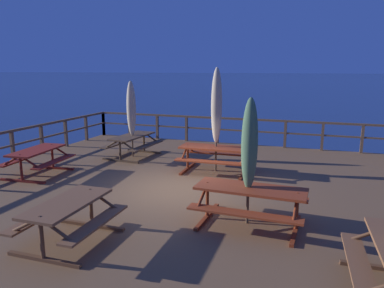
{
  "coord_description": "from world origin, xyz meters",
  "views": [
    {
      "loc": [
        3.29,
        -8.34,
        3.82
      ],
      "look_at": [
        0.0,
        0.92,
        1.78
      ],
      "focal_mm": 34.04,
      "sensor_mm": 36.0,
      "label": 1
    }
  ],
  "objects": [
    {
      "name": "picnic_table_back_right",
      "position": [
        2.1,
        -1.57,
        1.34
      ],
      "size": [
        2.18,
        1.46,
        0.78
      ],
      "color": "#993819",
      "rests_on": "wooden_deck"
    },
    {
      "name": "picnic_table_mid_right",
      "position": [
        -4.34,
        -0.22,
        1.33
      ],
      "size": [
        1.57,
        1.9,
        0.78
      ],
      "color": "maroon",
      "rests_on": "wooden_deck"
    },
    {
      "name": "picnic_table_back_left",
      "position": [
        0.42,
        1.83,
        1.34
      ],
      "size": [
        2.15,
        1.47,
        0.78
      ],
      "color": "#993819",
      "rests_on": "wooden_deck"
    },
    {
      "name": "patio_umbrella_short_front",
      "position": [
        -2.86,
        2.74,
        2.45
      ],
      "size": [
        0.32,
        0.32,
        2.64
      ],
      "color": "#4C3828",
      "rests_on": "wooden_deck"
    },
    {
      "name": "picnic_table_mid_left",
      "position": [
        -0.78,
        -3.4,
        1.33
      ],
      "size": [
        1.44,
        1.76,
        0.78
      ],
      "color": "brown",
      "rests_on": "wooden_deck"
    },
    {
      "name": "patio_umbrella_short_mid",
      "position": [
        2.04,
        -1.52,
        2.38
      ],
      "size": [
        0.32,
        0.32,
        2.53
      ],
      "color": "#4C3828",
      "rests_on": "wooden_deck"
    },
    {
      "name": "railing_waterside_far",
      "position": [
        -0.0,
        6.0,
        1.5
      ],
      "size": [
        12.42,
        0.1,
        1.09
      ],
      "color": "brown",
      "rests_on": "wooden_deck"
    },
    {
      "name": "picnic_table_front_left",
      "position": [
        -2.84,
        2.7,
        1.33
      ],
      "size": [
        1.53,
        1.98,
        0.78
      ],
      "color": "brown",
      "rests_on": "wooden_deck"
    },
    {
      "name": "ground_plane",
      "position": [
        0.0,
        0.0,
        0.0
      ],
      "size": [
        600.0,
        600.0,
        0.0
      ],
      "primitive_type": "plane",
      "color": "navy"
    },
    {
      "name": "wooden_deck",
      "position": [
        0.0,
        0.0,
        0.39
      ],
      "size": [
        12.62,
        12.31,
        0.78
      ],
      "primitive_type": "cube",
      "color": "brown",
      "rests_on": "ground"
    },
    {
      "name": "patio_umbrella_tall_mid_right",
      "position": [
        0.41,
        1.91,
        2.74
      ],
      "size": [
        0.32,
        0.32,
        3.09
      ],
      "color": "#4C3828",
      "rests_on": "wooden_deck"
    }
  ]
}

